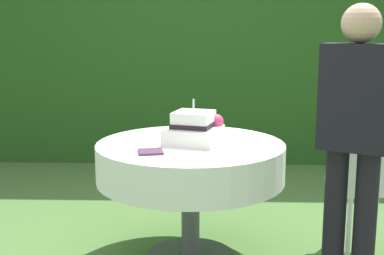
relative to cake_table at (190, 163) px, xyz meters
name	(u,v)px	position (x,y,z in m)	size (l,w,h in m)	color
foliage_hedge	(199,32)	(0.00, 2.65, 0.78)	(5.91, 0.55, 2.85)	#234C19
cake_table	(190,163)	(0.00, 0.00, 0.00)	(1.18, 1.18, 0.77)	#4C4C51
wedding_cake	(195,129)	(0.03, 0.00, 0.22)	(0.39, 0.39, 0.28)	white
serving_plate_near	(138,144)	(-0.32, -0.06, 0.13)	(0.15, 0.15, 0.01)	white
serving_plate_far	(220,134)	(0.19, 0.26, 0.13)	(0.14, 0.14, 0.01)	white
serving_plate_left	(251,134)	(0.40, 0.25, 0.13)	(0.12, 0.12, 0.01)	white
napkin_stack	(151,152)	(-0.22, -0.26, 0.13)	(0.14, 0.14, 0.01)	#4C2D47
garden_chair	(371,178)	(1.14, 0.03, -0.10)	(0.45, 0.45, 0.89)	white
standing_person	(355,135)	(0.87, -0.49, 0.29)	(0.41, 0.34, 1.60)	black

